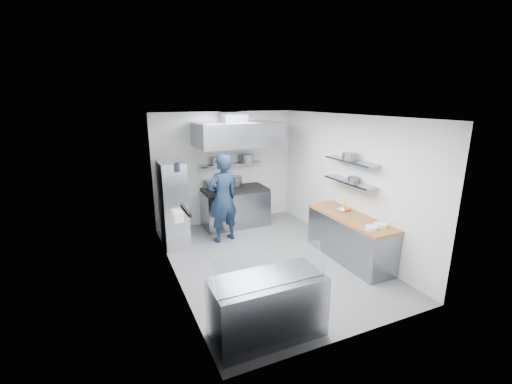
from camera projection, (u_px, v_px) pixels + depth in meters
name	position (u px, v px, depth m)	size (l,w,h in m)	color
floor	(268.00, 260.00, 6.80)	(5.00, 5.00, 0.00)	slate
ceiling	(270.00, 116.00, 6.06)	(5.00, 5.00, 0.00)	silver
wall_back	(225.00, 168.00, 8.63)	(3.60, 0.02, 2.80)	white
wall_front	(358.00, 240.00, 4.23)	(3.60, 0.02, 2.80)	white
wall_left	(173.00, 204.00, 5.72)	(5.00, 0.02, 2.80)	white
wall_right	(346.00, 183.00, 7.14)	(5.00, 0.02, 2.80)	white
gas_range	(235.00, 208.00, 8.57)	(1.60, 0.80, 0.90)	gray
cooktop	(235.00, 189.00, 8.44)	(1.57, 0.78, 0.06)	black
stock_pot_left	(209.00, 184.00, 8.46)	(0.29, 0.29, 0.20)	slate
stock_pot_mid	(236.00, 181.00, 8.70)	(0.34, 0.34, 0.24)	slate
over_range_shelf	(231.00, 164.00, 8.50)	(1.60, 0.30, 0.04)	gray
shelf_pot_a	(215.00, 161.00, 8.36)	(0.24, 0.24, 0.18)	slate
shelf_pot_b	(247.00, 159.00, 8.53)	(0.33, 0.33, 0.22)	slate
extractor_hood	(237.00, 134.00, 7.93)	(1.90, 1.15, 0.55)	gray
hood_duct	(233.00, 117.00, 8.02)	(0.55, 0.55, 0.24)	slate
red_firebox	(176.00, 172.00, 8.08)	(0.22, 0.10, 0.26)	red
chef	(223.00, 198.00, 7.50)	(0.71, 0.47, 1.96)	#122238
wire_rack	(173.00, 204.00, 7.32)	(0.50, 0.90, 1.85)	silver
rack_bin_a	(178.00, 217.00, 6.88)	(0.18, 0.22, 0.20)	white
rack_bin_b	(174.00, 190.00, 6.98)	(0.15, 0.19, 0.17)	yellow
rack_jar	(177.00, 167.00, 6.68)	(0.11, 0.11, 0.18)	black
knife_strip	(186.00, 210.00, 4.90)	(0.04, 0.55, 0.05)	black
prep_counter_base	(349.00, 239.00, 6.74)	(0.62, 2.00, 0.84)	gray
prep_counter_top	(351.00, 218.00, 6.62)	(0.65, 2.04, 0.06)	#96502F
plate_stack_a	(380.00, 225.00, 6.06)	(0.22, 0.22, 0.06)	white
plate_stack_b	(371.00, 228.00, 5.93)	(0.21, 0.21, 0.06)	white
copper_pan	(348.00, 210.00, 6.91)	(0.14, 0.14, 0.06)	#B36432
squeeze_bottle	(345.00, 205.00, 7.01)	(0.05, 0.05, 0.18)	yellow
mixing_bowl	(342.00, 210.00, 6.89)	(0.19, 0.19, 0.05)	white
wall_shelf_lower	(350.00, 182.00, 6.78)	(0.30, 1.30, 0.04)	gray
wall_shelf_upper	(351.00, 161.00, 6.67)	(0.30, 1.30, 0.04)	gray
shelf_pot_c	(353.00, 179.00, 6.71)	(0.21, 0.21, 0.10)	slate
shelf_pot_d	(349.00, 156.00, 6.65)	(0.27, 0.27, 0.14)	slate
display_case	(267.00, 307.00, 4.53)	(1.50, 0.70, 0.85)	gray
display_glass	(272.00, 267.00, 4.25)	(1.47, 0.02, 0.45)	silver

